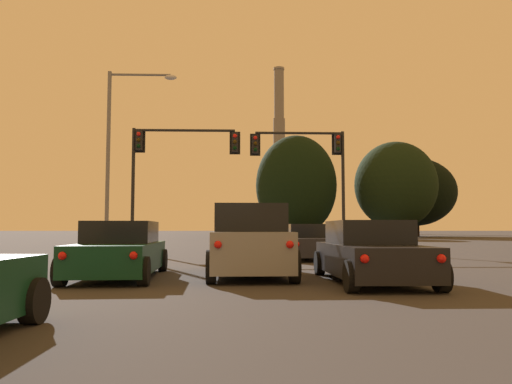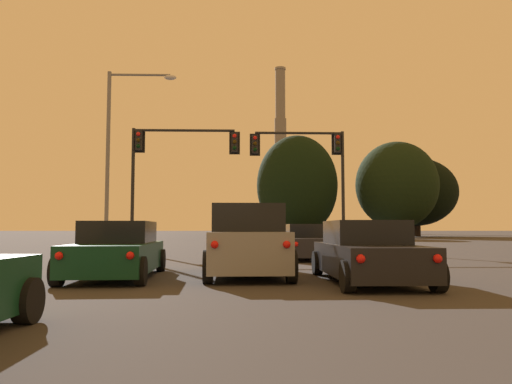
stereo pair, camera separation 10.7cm
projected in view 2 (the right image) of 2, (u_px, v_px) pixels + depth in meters
suv_center_lane_second at (247, 242)px, 13.21m from camera, size 2.20×4.94×1.86m
sedan_left_lane_second at (118, 251)px, 12.66m from camera, size 2.18×4.77×1.43m
sedan_right_lane_second at (367, 253)px, 11.60m from camera, size 1.98×4.71×1.43m
sedan_right_lane_front at (308, 243)px, 20.34m from camera, size 2.02×4.72×1.43m
traffic_light_overhead_right at (313, 159)px, 27.69m from camera, size 5.37×0.50×6.66m
traffic_light_overhead_left at (168, 157)px, 26.68m from camera, size 5.90×0.50×6.62m
street_lamp at (118, 141)px, 25.71m from camera, size 3.57×0.36×9.40m
smokestack at (281, 167)px, 163.45m from camera, size 7.23×7.23×54.71m
treeline_far_left at (297, 185)px, 73.38m from camera, size 11.88×10.70×15.02m
treeline_center_left at (415, 192)px, 82.16m from camera, size 13.65×12.29×12.92m
treeline_right_mid at (397, 185)px, 73.21m from camera, size 12.07×10.86×14.05m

